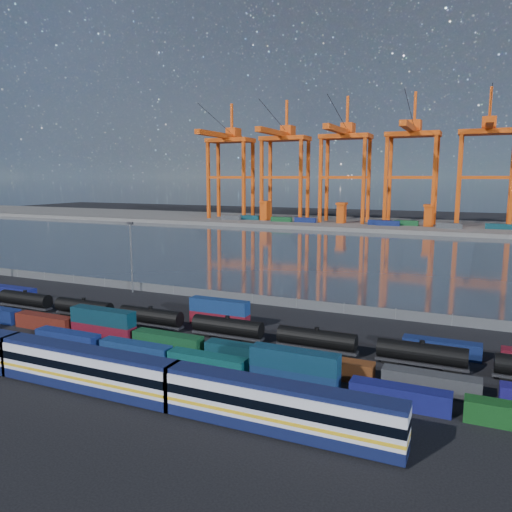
% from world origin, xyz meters
% --- Properties ---
extents(ground, '(700.00, 700.00, 0.00)m').
position_xyz_m(ground, '(0.00, 0.00, 0.00)').
color(ground, black).
rests_on(ground, ground).
extents(harbor_water, '(700.00, 700.00, 0.00)m').
position_xyz_m(harbor_water, '(0.00, 105.00, 0.01)').
color(harbor_water, '#2D3641').
rests_on(harbor_water, ground).
extents(far_quay, '(700.00, 70.00, 2.00)m').
position_xyz_m(far_quay, '(0.00, 210.00, 1.00)').
color(far_quay, '#514F4C').
rests_on(far_quay, ground).
extents(distant_mountains, '(2470.00, 1100.00, 520.00)m').
position_xyz_m(distant_mountains, '(63.02, 1600.00, 220.29)').
color(distant_mountains, '#1E2630').
rests_on(distant_mountains, ground).
extents(passenger_train, '(78.59, 3.28, 5.63)m').
position_xyz_m(passenger_train, '(-0.75, -20.84, 2.83)').
color(passenger_train, silver).
rests_on(passenger_train, ground).
extents(container_row_south, '(139.76, 2.37, 5.04)m').
position_xyz_m(container_row_south, '(-2.16, -9.17, 1.98)').
color(container_row_south, '#3F4245').
rests_on(container_row_south, ground).
extents(container_row_mid, '(141.15, 2.42, 5.15)m').
position_xyz_m(container_row_mid, '(10.84, -3.69, 1.50)').
color(container_row_mid, '#3A3D3F').
rests_on(container_row_mid, ground).
extents(container_row_north, '(141.31, 2.31, 4.91)m').
position_xyz_m(container_row_north, '(6.44, 10.85, 1.58)').
color(container_row_north, navy).
rests_on(container_row_north, ground).
extents(tanker_string, '(121.29, 2.75, 3.93)m').
position_xyz_m(tanker_string, '(-1.70, 4.79, 1.97)').
color(tanker_string, black).
rests_on(tanker_string, ground).
extents(waterfront_fence, '(160.12, 0.12, 2.20)m').
position_xyz_m(waterfront_fence, '(-0.00, 28.00, 1.00)').
color(waterfront_fence, '#595B5E').
rests_on(waterfront_fence, ground).
extents(yard_light_mast, '(1.60, 0.40, 16.60)m').
position_xyz_m(yard_light_mast, '(-30.00, 26.00, 9.30)').
color(yard_light_mast, slate).
rests_on(yard_light_mast, ground).
extents(gantry_cranes, '(201.84, 51.53, 69.77)m').
position_xyz_m(gantry_cranes, '(-7.50, 203.15, 42.77)').
color(gantry_cranes, '#D1480E').
rests_on(gantry_cranes, ground).
extents(quay_containers, '(172.58, 10.99, 2.60)m').
position_xyz_m(quay_containers, '(-11.00, 195.46, 3.30)').
color(quay_containers, navy).
rests_on(quay_containers, far_quay).
extents(straddle_carriers, '(140.00, 7.00, 11.10)m').
position_xyz_m(straddle_carriers, '(-2.50, 200.00, 7.82)').
color(straddle_carriers, '#D1480E').
rests_on(straddle_carriers, far_quay).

